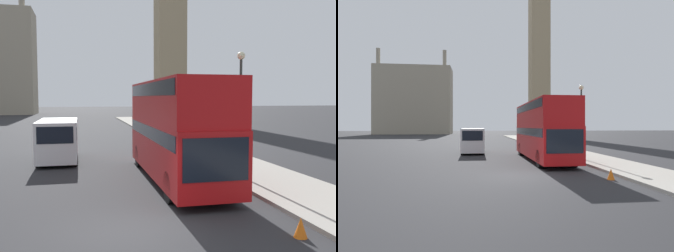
% 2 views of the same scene
% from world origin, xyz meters
% --- Properties ---
extents(ground_plane, '(300.00, 300.00, 0.00)m').
position_xyz_m(ground_plane, '(0.00, 0.00, 0.00)').
color(ground_plane, '#28282B').
extents(red_double_decker_bus, '(2.57, 10.35, 4.47)m').
position_xyz_m(red_double_decker_bus, '(2.79, 6.13, 2.49)').
color(red_double_decker_bus, '#B71114').
rests_on(red_double_decker_bus, ground_plane).
extents(white_van, '(2.20, 5.57, 2.43)m').
position_xyz_m(white_van, '(-2.69, 12.57, 1.31)').
color(white_van, white).
rests_on(white_van, ground_plane).
extents(street_lamp, '(0.36, 0.36, 5.65)m').
position_xyz_m(street_lamp, '(5.68, 5.61, 3.87)').
color(street_lamp, '#2D332D').
rests_on(street_lamp, sidewalk_strip).
extents(traffic_cone, '(0.36, 0.36, 0.55)m').
position_xyz_m(traffic_cone, '(4.29, -1.45, 0.28)').
color(traffic_cone, orange).
rests_on(traffic_cone, ground_plane).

